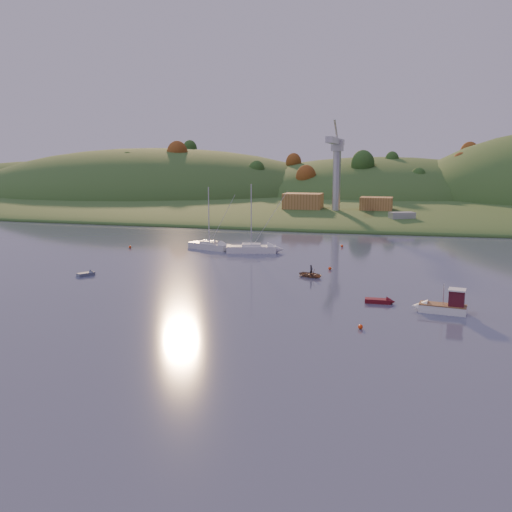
% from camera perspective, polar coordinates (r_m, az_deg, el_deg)
% --- Properties ---
extents(ground, '(500.00, 500.00, 0.00)m').
position_cam_1_polar(ground, '(50.10, -11.55, -10.59)').
color(ground, '#323652').
rests_on(ground, ground).
extents(far_shore, '(620.00, 220.00, 1.50)m').
position_cam_1_polar(far_shore, '(273.34, 10.34, 5.95)').
color(far_shore, '#2D471C').
rests_on(far_shore, ground).
extents(shore_slope, '(640.00, 150.00, 7.00)m').
position_cam_1_polar(shore_slope, '(208.76, 8.91, 4.87)').
color(shore_slope, '#2D471C').
rests_on(shore_slope, ground).
extents(hill_left_far, '(120.00, 100.00, 32.00)m').
position_cam_1_polar(hill_left_far, '(314.94, -20.51, 5.97)').
color(hill_left_far, '#2D471C').
rests_on(hill_left_far, ground).
extents(hill_left, '(170.00, 140.00, 44.00)m').
position_cam_1_polar(hill_left, '(266.88, -9.95, 5.87)').
color(hill_left, '#2D471C').
rests_on(hill_left, ground).
extents(hill_center, '(140.00, 120.00, 36.00)m').
position_cam_1_polar(hill_center, '(252.80, 12.25, 5.59)').
color(hill_center, '#2D471C').
rests_on(hill_center, ground).
extents(hillside_trees, '(280.00, 50.00, 32.00)m').
position_cam_1_polar(hillside_trees, '(228.61, 9.44, 5.26)').
color(hillside_trees, '#224A1A').
rests_on(hillside_trees, ground).
extents(wharf, '(42.00, 16.00, 2.40)m').
position_cam_1_polar(wharf, '(165.54, 9.09, 4.04)').
color(wharf, slate).
rests_on(wharf, ground).
extents(shed_west, '(11.00, 8.00, 4.80)m').
position_cam_1_polar(shed_west, '(168.00, 4.73, 5.44)').
color(shed_west, olive).
rests_on(shed_west, wharf).
extents(shed_east, '(9.00, 7.00, 4.00)m').
position_cam_1_polar(shed_east, '(166.66, 11.94, 5.09)').
color(shed_east, olive).
rests_on(shed_east, wharf).
extents(dock_crane, '(3.20, 28.00, 20.30)m').
position_cam_1_polar(dock_crane, '(161.51, 8.04, 9.60)').
color(dock_crane, '#B7B7BC').
rests_on(dock_crane, wharf).
extents(fishing_boat, '(6.23, 2.76, 3.84)m').
position_cam_1_polar(fishing_boat, '(67.93, 17.85, -4.71)').
color(fishing_boat, white).
rests_on(fishing_boat, ground).
extents(sailboat_near, '(9.52, 4.98, 12.66)m').
position_cam_1_polar(sailboat_near, '(105.63, -0.47, 0.77)').
color(sailboat_near, white).
rests_on(sailboat_near, ground).
extents(sailboat_far, '(8.98, 5.27, 11.94)m').
position_cam_1_polar(sailboat_far, '(109.95, -4.70, 1.08)').
color(sailboat_far, silver).
rests_on(sailboat_far, ground).
extents(canoe, '(4.49, 3.97, 0.77)m').
position_cam_1_polar(canoe, '(84.32, 5.54, -1.85)').
color(canoe, '#88664B').
rests_on(canoe, ground).
extents(paddler, '(0.57, 0.67, 1.55)m').
position_cam_1_polar(paddler, '(84.24, 5.54, -1.59)').
color(paddler, black).
rests_on(paddler, ground).
extents(red_tender, '(3.61, 1.29, 1.22)m').
position_cam_1_polar(red_tender, '(70.58, 12.65, -4.43)').
color(red_tender, '#5A0C15').
rests_on(red_tender, ground).
extents(grey_dinghy, '(2.50, 3.07, 1.10)m').
position_cam_1_polar(grey_dinghy, '(88.97, -16.34, -1.70)').
color(grey_dinghy, slate).
rests_on(grey_dinghy, ground).
extents(work_vessel, '(15.36, 10.71, 3.73)m').
position_cam_1_polar(work_vessel, '(150.80, 14.36, 3.36)').
color(work_vessel, slate).
rests_on(work_vessel, ground).
extents(buoy_0, '(0.50, 0.50, 0.50)m').
position_cam_1_polar(buoy_0, '(59.65, 10.40, -6.98)').
color(buoy_0, '#F23D0C').
rests_on(buoy_0, ground).
extents(buoy_1, '(0.50, 0.50, 0.50)m').
position_cam_1_polar(buoy_1, '(90.05, 7.40, -1.23)').
color(buoy_1, '#F23D0C').
rests_on(buoy_1, ground).
extents(buoy_2, '(0.50, 0.50, 0.50)m').
position_cam_1_polar(buoy_2, '(113.56, -12.49, 0.89)').
color(buoy_2, '#F23D0C').
rests_on(buoy_2, ground).
extents(buoy_3, '(0.50, 0.50, 0.50)m').
position_cam_1_polar(buoy_3, '(111.24, -3.73, 0.92)').
color(buoy_3, '#F23D0C').
rests_on(buoy_3, ground).
extents(buoy_4, '(0.50, 0.50, 0.50)m').
position_cam_1_polar(buoy_4, '(113.46, 8.59, 1.00)').
color(buoy_4, '#F23D0C').
rests_on(buoy_4, ground).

